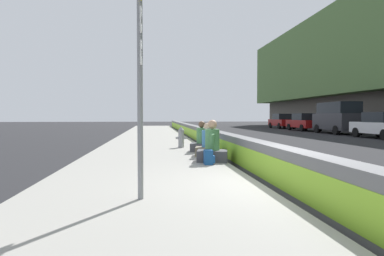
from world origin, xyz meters
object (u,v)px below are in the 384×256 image
(seated_person_rear, at_px, (202,142))
(parked_car_far, at_px, (304,122))
(fire_hydrant, at_px, (181,137))
(parked_car_farther, at_px, (282,121))
(seated_person_foreground, at_px, (212,148))
(route_sign_post, at_px, (140,67))
(seated_person_middle, at_px, (207,145))
(parked_car_midline, at_px, (338,117))
(backpack, at_px, (209,157))
(parked_car_fourth, at_px, (382,125))

(seated_person_rear, xyz_separation_m, parked_car_far, (19.58, -12.83, 0.37))
(fire_hydrant, xyz_separation_m, parked_car_farther, (24.32, -13.72, 0.27))
(fire_hydrant, xyz_separation_m, seated_person_rear, (-1.72, -0.63, -0.10))
(seated_person_rear, bearing_deg, seated_person_foreground, 178.24)
(route_sign_post, distance_m, seated_person_middle, 6.34)
(route_sign_post, distance_m, parked_car_farther, 36.51)
(seated_person_foreground, distance_m, seated_person_rear, 2.82)
(parked_car_far, bearing_deg, parked_car_midline, -177.83)
(parked_car_midline, height_order, parked_car_far, parked_car_midline)
(route_sign_post, xyz_separation_m, seated_person_middle, (5.77, -1.98, -1.75))
(seated_person_rear, distance_m, parked_car_midline, 19.00)
(backpack, height_order, parked_car_far, parked_car_far)
(backpack, relative_size, parked_car_far, 0.09)
(seated_person_middle, height_order, backpack, seated_person_middle)
(seated_person_foreground, height_order, seated_person_middle, seated_person_foreground)
(route_sign_post, height_order, backpack, route_sign_post)
(seated_person_foreground, xyz_separation_m, backpack, (-0.62, 0.20, -0.18))
(seated_person_middle, distance_m, parked_car_fourth, 15.91)
(seated_person_rear, distance_m, backpack, 3.45)
(fire_hydrant, relative_size, seated_person_middle, 0.81)
(fire_hydrant, height_order, seated_person_foreground, seated_person_foreground)
(seated_person_foreground, height_order, backpack, seated_person_foreground)
(parked_car_fourth, bearing_deg, route_sign_post, 135.62)
(route_sign_post, distance_m, seated_person_rear, 7.66)
(seated_person_rear, bearing_deg, seated_person_middle, 179.67)
(seated_person_foreground, relative_size, seated_person_middle, 1.11)
(backpack, distance_m, parked_car_midline, 21.81)
(fire_hydrant, distance_m, backpack, 5.17)
(seated_person_middle, bearing_deg, fire_hydrant, 11.24)
(fire_hydrant, bearing_deg, route_sign_post, 171.36)
(seated_person_middle, relative_size, backpack, 2.73)
(fire_hydrant, xyz_separation_m, seated_person_foreground, (-4.54, -0.55, -0.07))
(route_sign_post, height_order, fire_hydrant, route_sign_post)
(fire_hydrant, relative_size, parked_car_far, 0.19)
(parked_car_farther, bearing_deg, seated_person_rear, 153.31)
(fire_hydrant, relative_size, seated_person_foreground, 0.73)
(seated_person_rear, xyz_separation_m, backpack, (-3.44, 0.29, -0.16))
(route_sign_post, bearing_deg, seated_person_rear, -15.45)
(route_sign_post, bearing_deg, parked_car_farther, -24.41)
(fire_hydrant, relative_size, backpack, 2.20)
(parked_car_far, height_order, parked_car_farther, same)
(seated_person_middle, height_order, parked_car_farther, parked_car_farther)
(seated_person_foreground, bearing_deg, fire_hydrant, 6.85)
(seated_person_foreground, relative_size, parked_car_farther, 0.27)
(fire_hydrant, xyz_separation_m, backpack, (-5.15, -0.34, -0.25))
(parked_car_farther, bearing_deg, parked_car_fourth, 179.20)
(route_sign_post, relative_size, seated_person_middle, 3.30)
(parked_car_farther, bearing_deg, route_sign_post, 155.59)
(seated_person_middle, relative_size, parked_car_fourth, 0.24)
(seated_person_foreground, distance_m, parked_car_farther, 31.73)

